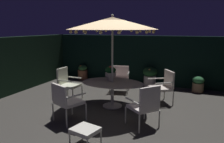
% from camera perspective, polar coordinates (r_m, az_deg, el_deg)
% --- Properties ---
extents(ground_plane, '(8.04, 7.17, 0.02)m').
position_cam_1_polar(ground_plane, '(6.29, -0.76, -10.20)').
color(ground_plane, '#3D3A35').
extents(hedge_backdrop_rear, '(8.04, 0.30, 1.98)m').
position_cam_1_polar(hedge_backdrop_rear, '(9.22, 7.47, 3.05)').
color(hedge_backdrop_rear, black).
rests_on(hedge_backdrop_rear, ground_plane).
extents(hedge_backdrop_left, '(0.30, 7.17, 1.98)m').
position_cam_1_polar(hedge_backdrop_left, '(8.27, -26.36, 1.02)').
color(hedge_backdrop_left, black).
rests_on(hedge_backdrop_left, ground_plane).
extents(patio_dining_table, '(1.85, 1.32, 0.73)m').
position_cam_1_polar(patio_dining_table, '(6.45, 0.08, -3.77)').
color(patio_dining_table, silver).
rests_on(patio_dining_table, ground_plane).
extents(patio_umbrella, '(2.54, 2.54, 2.66)m').
position_cam_1_polar(patio_umbrella, '(6.22, 0.09, 12.33)').
color(patio_umbrella, silver).
rests_on(patio_umbrella, ground_plane).
extents(centerpiece_planter, '(0.32, 0.32, 0.45)m').
position_cam_1_polar(centerpiece_planter, '(6.55, -0.37, -0.14)').
color(centerpiece_planter, beige).
rests_on(centerpiece_planter, patio_dining_table).
extents(patio_chair_north, '(0.63, 0.59, 1.03)m').
position_cam_1_polar(patio_chair_north, '(7.23, -11.59, -2.64)').
color(patio_chair_north, silver).
rests_on(patio_chair_north, ground_plane).
extents(patio_chair_northeast, '(0.83, 0.80, 0.98)m').
position_cam_1_polar(patio_chair_northeast, '(5.51, -11.94, -7.10)').
color(patio_chair_northeast, silver).
rests_on(patio_chair_northeast, ground_plane).
extents(patio_chair_east, '(0.84, 0.84, 1.02)m').
position_cam_1_polar(patio_chair_east, '(5.17, 8.60, -8.34)').
color(patio_chair_east, silver).
rests_on(patio_chair_east, ground_plane).
extents(patio_chair_southeast, '(0.88, 0.88, 1.01)m').
position_cam_1_polar(patio_chair_southeast, '(6.95, 13.15, -3.34)').
color(patio_chair_southeast, silver).
rests_on(patio_chair_southeast, ground_plane).
extents(patio_chair_south, '(0.75, 0.71, 0.92)m').
position_cam_1_polar(patio_chair_south, '(7.99, 2.09, -1.43)').
color(patio_chair_south, silver).
rests_on(patio_chair_south, ground_plane).
extents(ottoman_footrest, '(0.58, 0.54, 0.37)m').
position_cam_1_polar(ottoman_footrest, '(4.49, -6.93, -14.93)').
color(ottoman_footrest, silver).
rests_on(ottoman_footrest, ground_plane).
extents(potted_plant_right_near, '(0.41, 0.41, 0.60)m').
position_cam_1_polar(potted_plant_right_near, '(8.54, 21.36, -2.97)').
color(potted_plant_right_near, '#87684D').
rests_on(potted_plant_right_near, ground_plane).
extents(potted_plant_front_corner, '(0.56, 0.56, 0.76)m').
position_cam_1_polar(potted_plant_front_corner, '(8.91, 9.79, -1.09)').
color(potted_plant_front_corner, beige).
rests_on(potted_plant_front_corner, ground_plane).
extents(potted_plant_back_right, '(0.43, 0.43, 0.66)m').
position_cam_1_polar(potted_plant_back_right, '(10.01, -7.61, -0.14)').
color(potted_plant_back_right, '#A2623F').
rests_on(potted_plant_back_right, ground_plane).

